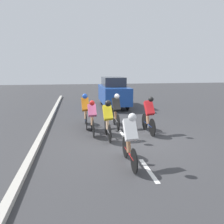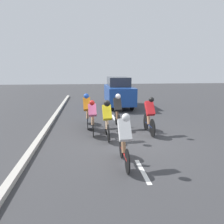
{
  "view_description": "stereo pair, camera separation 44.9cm",
  "coord_description": "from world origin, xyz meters",
  "views": [
    {
      "loc": [
        1.83,
        7.7,
        2.63
      ],
      "look_at": [
        0.44,
        -0.6,
        0.95
      ],
      "focal_mm": 35.0,
      "sensor_mm": 36.0,
      "label": 1
    },
    {
      "loc": [
        1.38,
        7.77,
        2.63
      ],
      "look_at": [
        0.44,
        -0.6,
        0.95
      ],
      "focal_mm": 35.0,
      "sensor_mm": 36.0,
      "label": 2
    }
  ],
  "objects": [
    {
      "name": "cyclist_yellow",
      "position": [
        0.68,
        -0.14,
        0.81
      ],
      "size": [
        0.35,
        1.63,
        1.53
      ],
      "color": "black",
      "rests_on": "ground"
    },
    {
      "name": "ground_plane",
      "position": [
        0.0,
        0.0,
        0.0
      ],
      "size": [
        60.0,
        60.0,
        0.0
      ],
      "primitive_type": "plane",
      "color": "#38383A"
    },
    {
      "name": "cyclist_black",
      "position": [
        0.07,
        -1.71,
        0.82
      ],
      "size": [
        0.34,
        1.72,
        1.57
      ],
      "color": "black",
      "rests_on": "ground"
    },
    {
      "name": "cyclist_pink",
      "position": [
        1.21,
        -0.86,
        0.74
      ],
      "size": [
        0.34,
        1.64,
        1.43
      ],
      "color": "black",
      "rests_on": "ground"
    },
    {
      "name": "cyclist_red",
      "position": [
        -1.09,
        -0.65,
        0.8
      ],
      "size": [
        0.35,
        1.68,
        1.55
      ],
      "color": "black",
      "rests_on": "ground"
    },
    {
      "name": "lane_stripe_far",
      "position": [
        0.0,
        -3.8,
        0.0
      ],
      "size": [
        0.12,
        1.4,
        0.01
      ],
      "primitive_type": "cube",
      "color": "white",
      "rests_on": "ground"
    },
    {
      "name": "cyclist_white",
      "position": [
        0.43,
        2.23,
        0.8
      ],
      "size": [
        0.34,
        1.67,
        1.53
      ],
      "color": "black",
      "rests_on": "ground"
    },
    {
      "name": "cyclist_orange",
      "position": [
        1.42,
        -2.0,
        0.82
      ],
      "size": [
        0.35,
        1.68,
        1.57
      ],
      "color": "black",
      "rests_on": "ground"
    },
    {
      "name": "lane_stripe_near",
      "position": [
        0.0,
        2.6,
        0.0
      ],
      "size": [
        0.12,
        1.4,
        0.01
      ],
      "primitive_type": "cube",
      "color": "white",
      "rests_on": "ground"
    },
    {
      "name": "curb",
      "position": [
        3.2,
        -0.6,
        0.07
      ],
      "size": [
        0.2,
        24.92,
        0.14
      ],
      "primitive_type": "cube",
      "color": "#B7B2A8",
      "rests_on": "ground"
    },
    {
      "name": "lane_stripe_mid",
      "position": [
        0.0,
        -0.6,
        0.0
      ],
      "size": [
        0.12,
        1.4,
        0.01
      ],
      "primitive_type": "cube",
      "color": "white",
      "rests_on": "ground"
    },
    {
      "name": "support_car",
      "position": [
        -0.74,
        -7.1,
        1.03
      ],
      "size": [
        1.7,
        4.07,
        2.05
      ],
      "color": "black",
      "rests_on": "ground"
    }
  ]
}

